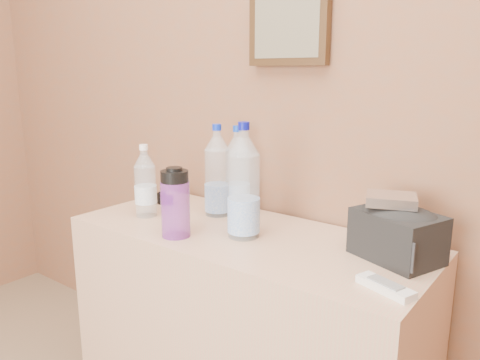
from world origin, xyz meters
The scene contains 11 objects.
picture_frame centered at (-0.14, 1.98, 1.40)m, with size 0.30×0.03×0.25m, color #382311, non-canonical shape.
dresser centered at (-0.14, 1.73, 0.37)m, with size 1.19×0.50×0.74m, color tan.
pet_large_b centered at (-0.34, 1.83, 0.89)m, with size 0.09×0.09×0.33m.
pet_large_c centered at (-0.29, 1.89, 0.89)m, with size 0.09×0.09×0.32m.
pet_large_d centered at (-0.13, 1.70, 0.90)m, with size 0.10×0.10×0.36m.
pet_small centered at (-0.54, 1.66, 0.86)m, with size 0.08×0.08×0.26m.
nalgene_bottle centered at (-0.30, 1.58, 0.85)m, with size 0.09×0.09×0.22m.
sunglasses centered at (-0.64, 1.81, 0.76)m, with size 0.15×0.05×0.04m, color black, non-canonical shape.
ac_remote centered at (0.37, 1.61, 0.75)m, with size 0.15×0.05×0.02m, color white.
toiletry_bag centered at (0.32, 1.82, 0.82)m, with size 0.22×0.16×0.15m, color black, non-canonical shape.
foil_packet centered at (0.30, 1.82, 0.91)m, with size 0.13×0.11×0.03m, color silver.
Camera 1 is at (0.72, 0.58, 1.25)m, focal length 35.00 mm.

